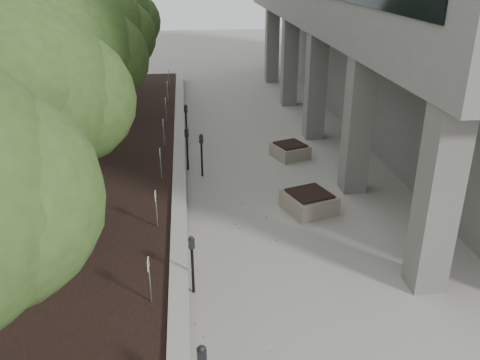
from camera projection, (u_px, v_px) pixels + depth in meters
ground at (276, 327)px, 9.70m from camera, size 90.00×90.00×0.00m
retaining_wall at (180, 154)px, 17.62m from camera, size 0.39×26.00×0.50m
planting_bed at (71, 159)px, 17.28m from camera, size 7.00×26.00×0.40m
crabapple_tree_2 at (32, 131)px, 10.71m from camera, size 4.60×4.00×5.44m
crabapple_tree_3 at (76, 80)px, 15.27m from camera, size 4.60×4.00×5.44m
crabapple_tree_4 at (100, 52)px, 19.83m from camera, size 4.60×4.00×5.44m
crabapple_tree_5 at (115, 35)px, 24.38m from camera, size 4.60×4.00×5.44m
parking_sign_2 at (150, 281)px, 9.57m from camera, size 0.04×0.22×0.96m
parking_sign_3 at (156, 210)px, 12.31m from camera, size 0.04×0.22×0.96m
parking_sign_4 at (161, 164)px, 15.04m from camera, size 0.04×0.22×0.96m
parking_sign_5 at (164, 133)px, 17.77m from camera, size 0.04×0.22×0.96m
parking_sign_6 at (166, 110)px, 20.51m from camera, size 0.04×0.22×0.96m
parking_sign_7 at (168, 92)px, 23.24m from camera, size 0.04×0.22×0.96m
parking_sign_8 at (169, 78)px, 25.98m from camera, size 0.04×0.22×0.96m
parking_meter_2 at (193, 265)px, 10.44m from camera, size 0.15×0.13×1.35m
parking_meter_3 at (187, 149)px, 16.66m from camera, size 0.16×0.13×1.46m
parking_meter_4 at (202, 155)px, 16.17m from camera, size 0.16×0.13×1.44m
parking_meter_5 at (186, 123)px, 19.32m from camera, size 0.16×0.13×1.46m
planter_front at (309, 202)px, 14.05m from camera, size 1.55×1.55×0.57m
planter_back at (290, 150)px, 17.93m from camera, size 1.41×1.41×0.51m
berry_scatter at (241, 209)px, 14.24m from camera, size 3.30×14.10×0.02m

